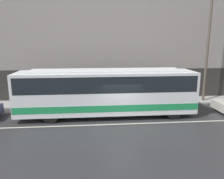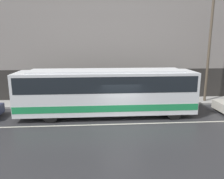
# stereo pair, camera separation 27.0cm
# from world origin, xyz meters

# --- Properties ---
(ground_plane) EXTENTS (60.00, 60.00, 0.00)m
(ground_plane) POSITION_xyz_m (0.00, 0.00, 0.00)
(ground_plane) COLOR #2D2D30
(sidewalk) EXTENTS (60.00, 2.29, 0.13)m
(sidewalk) POSITION_xyz_m (0.00, 5.14, 0.06)
(sidewalk) COLOR #A09E99
(sidewalk) RESTS_ON ground_plane
(building_facade) EXTENTS (60.00, 0.35, 13.03)m
(building_facade) POSITION_xyz_m (0.00, 6.43, 6.31)
(building_facade) COLOR gray
(building_facade) RESTS_ON ground_plane
(lane_stripe) EXTENTS (54.00, 0.14, 0.01)m
(lane_stripe) POSITION_xyz_m (0.00, 0.00, 0.00)
(lane_stripe) COLOR beige
(lane_stripe) RESTS_ON ground_plane
(transit_bus) EXTENTS (12.31, 2.61, 3.31)m
(transit_bus) POSITION_xyz_m (-0.89, 1.79, 1.86)
(transit_bus) COLOR white
(transit_bus) RESTS_ON ground_plane
(utility_pole_near) EXTENTS (0.21, 0.21, 8.48)m
(utility_pole_near) POSITION_xyz_m (7.90, 4.78, 4.37)
(utility_pole_near) COLOR brown
(utility_pole_near) RESTS_ON sidewalk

